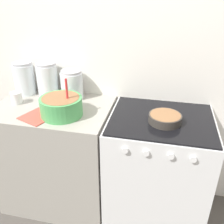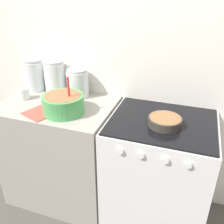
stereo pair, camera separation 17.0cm
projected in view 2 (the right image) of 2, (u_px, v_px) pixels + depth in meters
name	position (u px, v px, depth m)	size (l,w,h in m)	color
wall_back	(124.00, 62.00, 1.95)	(4.76, 0.05, 2.40)	white
countertop_cabinet	(62.00, 152.00, 2.14)	(0.88, 0.61, 0.91)	#9E998E
stove	(157.00, 173.00, 1.91)	(0.73, 0.63, 0.91)	silver
mixing_bowl	(63.00, 103.00, 1.77)	(0.29, 0.29, 0.28)	#4CA559
baking_pan	(165.00, 121.00, 1.63)	(0.22, 0.22, 0.06)	#38332D
storage_jar_left	(34.00, 77.00, 2.14)	(0.17, 0.17, 0.27)	silver
storage_jar_middle	(55.00, 79.00, 2.08)	(0.17, 0.17, 0.28)	silver
storage_jar_right	(78.00, 85.00, 2.03)	(0.18, 0.18, 0.23)	silver
tin_can	(24.00, 94.00, 1.99)	(0.08, 0.08, 0.09)	silver
recipe_page	(44.00, 111.00, 1.82)	(0.28, 0.32, 0.01)	#CC4C3F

